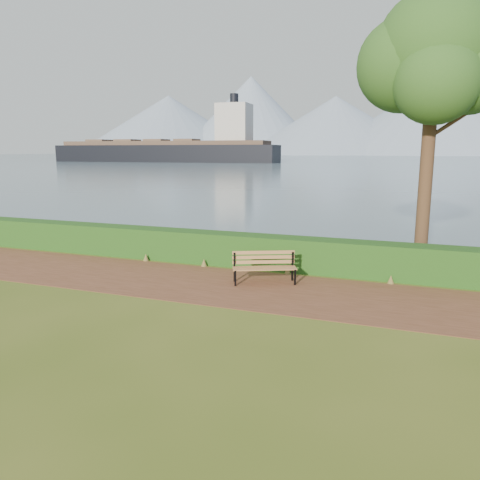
% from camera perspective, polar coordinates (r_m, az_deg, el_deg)
% --- Properties ---
extents(ground, '(140.00, 140.00, 0.00)m').
position_cam_1_polar(ground, '(12.51, -3.73, -5.80)').
color(ground, '#465A19').
rests_on(ground, ground).
extents(path, '(40.00, 3.40, 0.01)m').
position_cam_1_polar(path, '(12.78, -3.18, -5.42)').
color(path, '#58331E').
rests_on(path, ground).
extents(hedge, '(32.00, 0.85, 1.00)m').
position_cam_1_polar(hedge, '(14.73, 0.36, -1.22)').
color(hedge, '#174012').
rests_on(hedge, ground).
extents(water, '(700.00, 510.00, 0.00)m').
position_cam_1_polar(water, '(271.01, 19.54, 9.51)').
color(water, '#3F5A66').
rests_on(water, ground).
extents(mountains, '(585.00, 190.00, 70.00)m').
position_cam_1_polar(mountains, '(417.92, 18.89, 13.62)').
color(mountains, '#7B8DA4').
rests_on(mountains, ground).
extents(bench, '(1.78, 1.16, 0.87)m').
position_cam_1_polar(bench, '(12.83, 2.95, -3.06)').
color(bench, black).
rests_on(bench, ground).
extents(tree, '(4.33, 3.63, 8.32)m').
position_cam_1_polar(tree, '(15.08, 22.61, 20.00)').
color(tree, '#3C2418').
rests_on(tree, ground).
extents(cargo_ship, '(72.00, 14.80, 21.71)m').
position_cam_1_polar(cargo_ship, '(148.04, -8.33, 10.64)').
color(cargo_ship, black).
rests_on(cargo_ship, ground).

